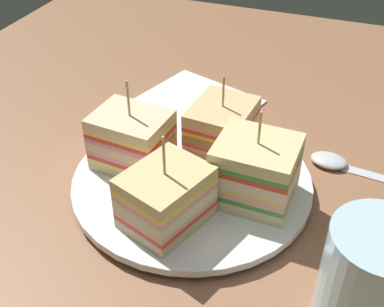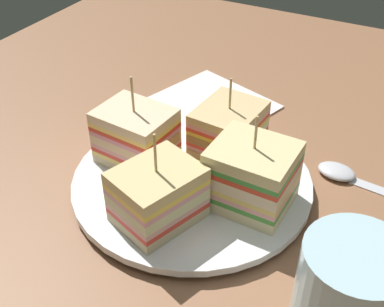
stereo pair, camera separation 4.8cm
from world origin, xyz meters
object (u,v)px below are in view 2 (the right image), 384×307
(sandwich_wedge_3, at_px, (228,128))
(drinking_glass, at_px, (344,307))
(sandwich_wedge_2, at_px, (251,176))
(sandwich_wedge_0, at_px, (134,138))
(chip_pile, at_px, (171,171))
(napkin, at_px, (212,103))
(sandwich_wedge_1, at_px, (154,193))
(plate, at_px, (192,182))
(spoon, at_px, (354,178))

(sandwich_wedge_3, bearing_deg, drinking_glass, 49.24)
(sandwich_wedge_2, relative_size, sandwich_wedge_3, 1.13)
(sandwich_wedge_0, bearing_deg, chip_pile, -2.32)
(sandwich_wedge_2, height_order, napkin, sandwich_wedge_2)
(sandwich_wedge_1, xyz_separation_m, sandwich_wedge_2, (-0.06, 0.07, 0.00))
(sandwich_wedge_3, bearing_deg, napkin, -140.82)
(sandwich_wedge_0, relative_size, sandwich_wedge_2, 1.02)
(sandwich_wedge_3, height_order, drinking_glass, sandwich_wedge_3)
(sandwich_wedge_2, bearing_deg, drinking_glass, 140.12)
(sandwich_wedge_1, distance_m, sandwich_wedge_2, 0.09)
(sandwich_wedge_1, bearing_deg, drinking_glass, -82.80)
(sandwich_wedge_0, relative_size, drinking_glass, 1.01)
(plate, height_order, napkin, plate)
(napkin, bearing_deg, sandwich_wedge_1, 12.77)
(spoon, bearing_deg, sandwich_wedge_3, 15.92)
(napkin, bearing_deg, drinking_glass, 41.28)
(sandwich_wedge_2, bearing_deg, spoon, -128.43)
(sandwich_wedge_0, height_order, napkin, sandwich_wedge_0)
(plate, bearing_deg, sandwich_wedge_2, 85.02)
(sandwich_wedge_0, height_order, drinking_glass, sandwich_wedge_0)
(plate, relative_size, chip_pile, 3.39)
(plate, relative_size, sandwich_wedge_3, 2.86)
(sandwich_wedge_1, xyz_separation_m, sandwich_wedge_3, (-0.13, 0.01, -0.00))
(sandwich_wedge_2, height_order, sandwich_wedge_3, sandwich_wedge_2)
(sandwich_wedge_2, bearing_deg, sandwich_wedge_1, 42.48)
(plate, relative_size, spoon, 1.52)
(drinking_glass, bearing_deg, chip_pile, -115.84)
(napkin, bearing_deg, sandwich_wedge_3, 34.49)
(spoon, xyz_separation_m, napkin, (-0.07, -0.20, -0.00))
(sandwich_wedge_0, distance_m, drinking_glass, 0.26)
(sandwich_wedge_2, distance_m, chip_pile, 0.08)
(spoon, relative_size, drinking_glass, 1.65)
(sandwich_wedge_1, bearing_deg, sandwich_wedge_2, -29.73)
(sandwich_wedge_1, height_order, spoon, sandwich_wedge_1)
(sandwich_wedge_1, xyz_separation_m, drinking_glass, (0.04, 0.18, -0.00))
(plate, height_order, sandwich_wedge_3, sandwich_wedge_3)
(sandwich_wedge_3, height_order, napkin, sandwich_wedge_3)
(sandwich_wedge_2, height_order, drinking_glass, sandwich_wedge_2)
(spoon, distance_m, napkin, 0.21)
(sandwich_wedge_0, relative_size, chip_pile, 1.37)
(sandwich_wedge_2, relative_size, drinking_glass, 0.99)
(sandwich_wedge_2, xyz_separation_m, napkin, (-0.16, -0.12, -0.04))
(chip_pile, bearing_deg, sandwich_wedge_2, 93.41)
(plate, distance_m, chip_pile, 0.03)
(sandwich_wedge_3, height_order, spoon, sandwich_wedge_3)
(sandwich_wedge_1, height_order, drinking_glass, sandwich_wedge_1)
(napkin, bearing_deg, sandwich_wedge_2, 36.10)
(napkin, relative_size, drinking_glass, 1.45)
(sandwich_wedge_1, xyz_separation_m, chip_pile, (-0.05, -0.01, -0.02))
(sandwich_wedge_3, relative_size, napkin, 0.60)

